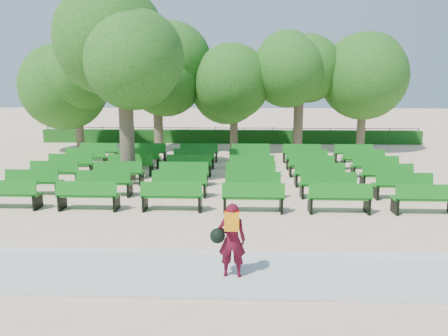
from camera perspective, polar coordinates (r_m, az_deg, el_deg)
name	(u,v)px	position (r m, az deg, el deg)	size (l,w,h in m)	color
ground	(218,191)	(16.55, -0.75, -3.08)	(120.00, 120.00, 0.00)	beige
paving	(199,274)	(9.54, -3.31, -13.65)	(30.00, 2.20, 0.06)	#B9BAB5
curb	(204,253)	(10.58, -2.68, -10.98)	(30.00, 0.12, 0.10)	silver
hedge	(230,137)	(30.25, 0.73, 4.13)	(26.00, 0.70, 0.90)	#175015
fence	(230,142)	(30.71, 0.75, 3.39)	(26.00, 0.10, 1.02)	black
tree_line	(228,152)	(26.35, 0.46, 2.15)	(21.80, 6.80, 7.04)	#25611A
bench_array	(220,178)	(18.42, -0.56, -1.33)	(1.98, 0.69, 1.23)	#136F16
tree_among	(124,62)	(18.47, -12.94, 13.29)	(4.86, 4.86, 7.08)	brown
person	(231,239)	(9.06, 0.89, -9.24)	(0.75, 0.46, 1.57)	#4A0A19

